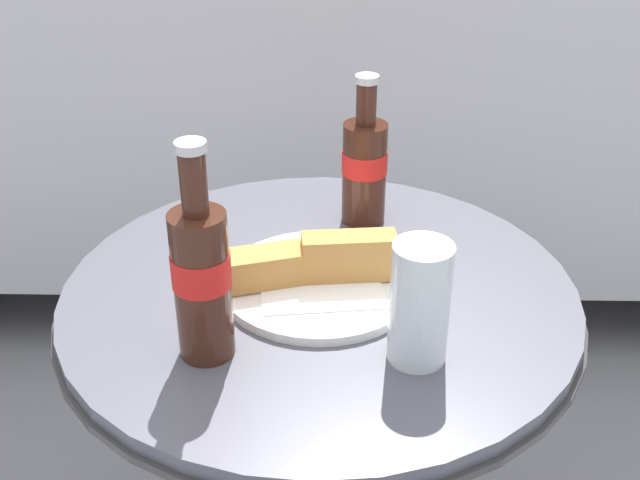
{
  "coord_description": "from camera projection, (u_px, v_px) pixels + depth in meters",
  "views": [
    {
      "loc": [
        0.02,
        -0.85,
        1.26
      ],
      "look_at": [
        0.0,
        0.03,
        0.76
      ],
      "focal_mm": 45.0,
      "sensor_mm": 36.0,
      "label": 1
    }
  ],
  "objects": [
    {
      "name": "bistro_table",
      "position": [
        320.0,
        405.0,
        1.11
      ],
      "size": [
        0.66,
        0.66,
        0.71
      ],
      "color": "#333333",
      "rests_on": "ground_plane"
    },
    {
      "name": "cola_bottle_left",
      "position": [
        364.0,
        166.0,
        1.13
      ],
      "size": [
        0.06,
        0.06,
        0.22
      ],
      "color": "#3D1E14",
      "rests_on": "bistro_table"
    },
    {
      "name": "cola_bottle_right",
      "position": [
        202.0,
        276.0,
        0.85
      ],
      "size": [
        0.06,
        0.06,
        0.25
      ],
      "color": "#3D1E14",
      "rests_on": "bistro_table"
    },
    {
      "name": "drinking_glass",
      "position": [
        419.0,
        308.0,
        0.86
      ],
      "size": [
        0.07,
        0.07,
        0.14
      ],
      "color": "#C68923",
      "rests_on": "bistro_table"
    },
    {
      "name": "lunch_plate_near",
      "position": [
        314.0,
        274.0,
        1.01
      ],
      "size": [
        0.25,
        0.25,
        0.07
      ],
      "color": "white",
      "rests_on": "bistro_table"
    },
    {
      "name": "parked_car",
      "position": [
        317.0,
        12.0,
        2.43
      ],
      "size": [
        4.22,
        1.68,
        1.39
      ],
      "color": "#B7B7BC",
      "rests_on": "ground_plane"
    }
  ]
}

